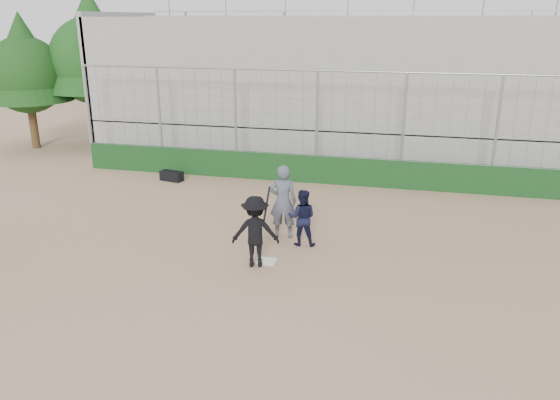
% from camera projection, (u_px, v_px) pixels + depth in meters
% --- Properties ---
extents(ground, '(90.00, 90.00, 0.00)m').
position_uv_depth(ground, '(267.00, 262.00, 13.49)').
color(ground, '#836147').
rests_on(ground, ground).
extents(home_plate, '(0.44, 0.44, 0.02)m').
position_uv_depth(home_plate, '(267.00, 261.00, 13.48)').
color(home_plate, white).
rests_on(home_plate, ground).
extents(backstop, '(18.10, 0.25, 4.04)m').
position_uv_depth(backstop, '(316.00, 157.00, 19.64)').
color(backstop, '#113614').
rests_on(backstop, ground).
extents(bleachers, '(20.25, 6.70, 6.98)m').
position_uv_depth(bleachers, '(336.00, 86.00, 23.57)').
color(bleachers, gray).
rests_on(bleachers, ground).
extents(tree_left, '(4.48, 4.48, 7.00)m').
position_uv_depth(tree_left, '(93.00, 48.00, 24.64)').
color(tree_left, '#332212').
rests_on(tree_left, ground).
extents(tree_right, '(3.84, 3.84, 6.00)m').
position_uv_depth(tree_right, '(25.00, 64.00, 24.01)').
color(tree_right, '#3B2915').
rests_on(tree_right, ground).
extents(batter_at_plate, '(1.26, 0.89, 1.91)m').
position_uv_depth(batter_at_plate, '(255.00, 231.00, 13.02)').
color(batter_at_plate, black).
rests_on(batter_at_plate, ground).
extents(catcher_crouched, '(0.80, 0.65, 1.05)m').
position_uv_depth(catcher_crouched, '(302.00, 227.00, 14.29)').
color(catcher_crouched, black).
rests_on(catcher_crouched, ground).
extents(umpire, '(0.80, 0.58, 1.84)m').
position_uv_depth(umpire, '(283.00, 205.00, 14.72)').
color(umpire, '#494F5D').
rests_on(umpire, ground).
extents(equipment_bag, '(0.90, 0.53, 0.40)m').
position_uv_depth(equipment_bag, '(172.00, 176.00, 20.09)').
color(equipment_bag, black).
rests_on(equipment_bag, ground).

